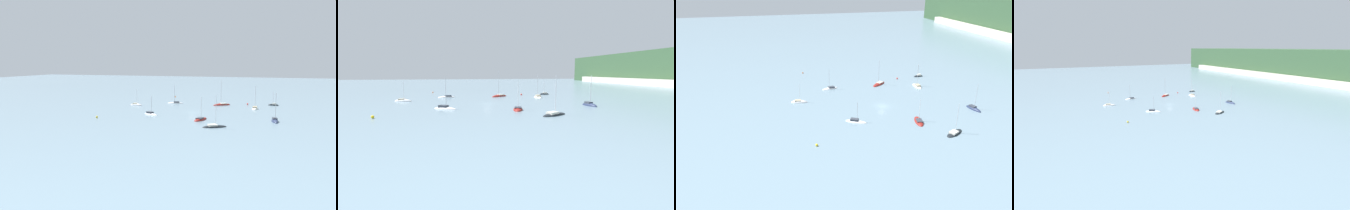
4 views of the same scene
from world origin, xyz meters
TOP-DOWN VIEW (x-y plane):
  - ground_plane at (0.00, 0.00)m, footprint 600.00×600.00m
  - sailboat_0 at (16.33, 7.11)m, footprint 8.39×4.56m
  - sailboat_1 at (-12.09, -29.86)m, footprint 3.72×6.78m
  - sailboat_2 at (-24.79, 8.04)m, footprint 7.69×8.60m
  - sailboat_3 at (-24.62, -14.63)m, footprint 4.15×7.68m
  - sailboat_4 at (-31.39, 30.97)m, footprint 1.94×4.86m
  - sailboat_5 at (-17.63, 23.46)m, footprint 7.43×2.51m
  - sailboat_6 at (11.43, 31.85)m, footprint 7.41×3.16m
  - sailboat_7 at (27.26, 13.91)m, footprint 6.34×8.32m
  - sailboat_8 at (10.97, -13.66)m, footprint 5.96×7.55m
  - mooring_buoy_0 at (23.97, -29.57)m, footprint 0.75×0.75m
  - mooring_buoy_1 at (-30.22, 19.30)m, footprint 0.73×0.73m
  - mooring_buoy_2 at (-51.22, -22.80)m, footprint 0.61×0.61m

SIDE VIEW (x-z plane):
  - ground_plane at x=0.00m, z-range 0.00..0.00m
  - sailboat_0 at x=16.33m, z-range -4.34..4.47m
  - sailboat_1 at x=-12.09m, z-range -4.20..4.33m
  - sailboat_2 at x=-24.79m, z-range -6.00..6.15m
  - sailboat_3 at x=-24.62m, z-range -4.67..4.86m
  - sailboat_7 at x=27.26m, z-range -5.23..5.43m
  - sailboat_6 at x=11.43m, z-range -5.28..5.49m
  - sailboat_8 at x=10.97m, z-range -3.83..4.05m
  - sailboat_4 at x=-31.39m, z-range -3.37..3.60m
  - sailboat_5 at x=-17.63m, z-range -5.20..5.45m
  - mooring_buoy_2 at x=-51.22m, z-range 0.00..0.61m
  - mooring_buoy_1 at x=-30.22m, z-range 0.00..0.73m
  - mooring_buoy_0 at x=23.97m, z-range 0.00..0.75m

